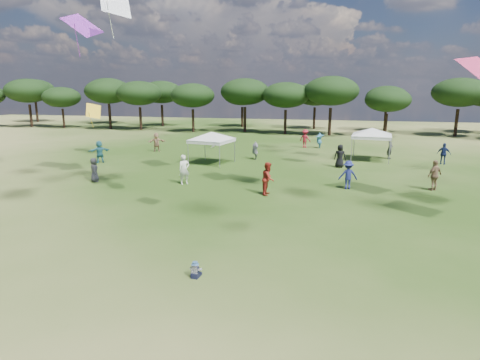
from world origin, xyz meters
name	(u,v)px	position (x,y,z in m)	size (l,w,h in m)	color
ground	(178,313)	(0.00, 0.00, 0.00)	(140.00, 140.00, 0.00)	#2D4916
tree_line	(325,93)	(2.39, 47.41, 5.42)	(108.78, 17.63, 7.77)	black
tent_left	(212,133)	(-5.76, 21.73, 2.47)	(5.97, 5.97, 2.90)	gray
tent_right	(372,129)	(7.02, 26.32, 2.65)	(6.35, 6.35, 3.07)	gray
toddler	(195,270)	(-0.25, 2.13, 0.25)	(0.38, 0.42, 0.56)	black
festival_crowd	(263,152)	(-1.75, 23.22, 0.88)	(28.90, 21.02, 1.91)	maroon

